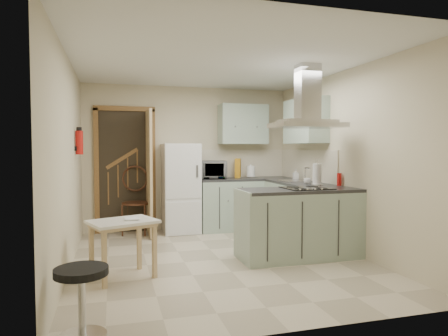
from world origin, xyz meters
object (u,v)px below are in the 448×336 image
object	(u,v)px
drop_leaf_table	(123,249)
bentwood_chair	(136,203)
stool	(82,302)
microwave	(210,170)
extractor_hood	(307,125)
peninsula	(299,223)
fridge	(181,188)

from	to	relation	value
drop_leaf_table	bentwood_chair	xyz separation A→B (m)	(0.27, 2.28, 0.19)
stool	microwave	xyz separation A→B (m)	(1.85, 3.56, 0.79)
extractor_hood	stool	size ratio (longest dim) A/B	1.68
drop_leaf_table	microwave	size ratio (longest dim) A/B	1.23
peninsula	extractor_hood	bearing A→B (deg)	0.00
microwave	peninsula	bearing A→B (deg)	-63.62
extractor_hood	drop_leaf_table	xyz separation A→B (m)	(-2.33, -0.24, -1.40)
peninsula	bentwood_chair	xyz separation A→B (m)	(-1.97, 2.04, 0.06)
extractor_hood	microwave	distance (m)	2.25
stool	microwave	size ratio (longest dim) A/B	0.97
extractor_hood	microwave	world-z (taller)	extractor_hood
drop_leaf_table	bentwood_chair	bearing A→B (deg)	62.09
fridge	extractor_hood	xyz separation A→B (m)	(1.32, -1.98, 0.97)
peninsula	extractor_hood	distance (m)	1.27
microwave	bentwood_chair	bearing A→B (deg)	-175.50
fridge	peninsula	distance (m)	2.35
fridge	extractor_hood	size ratio (longest dim) A/B	1.67
peninsula	extractor_hood	size ratio (longest dim) A/B	1.72
microwave	extractor_hood	bearing A→B (deg)	-61.11
peninsula	fridge	bearing A→B (deg)	121.74
fridge	drop_leaf_table	world-z (taller)	fridge
peninsula	drop_leaf_table	xyz separation A→B (m)	(-2.23, -0.24, -0.13)
extractor_hood	stool	xyz separation A→B (m)	(-2.67, -1.57, -1.45)
peninsula	stool	xyz separation A→B (m)	(-2.57, -1.57, -0.18)
fridge	peninsula	world-z (taller)	fridge
bentwood_chair	fridge	bearing A→B (deg)	11.50
drop_leaf_table	microwave	world-z (taller)	microwave
bentwood_chair	stool	xyz separation A→B (m)	(-0.60, -3.60, -0.25)
extractor_hood	fridge	bearing A→B (deg)	123.79
fridge	drop_leaf_table	distance (m)	2.48
peninsula	microwave	size ratio (longest dim) A/B	2.80
fridge	bentwood_chair	xyz separation A→B (m)	(-0.74, 0.06, -0.24)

